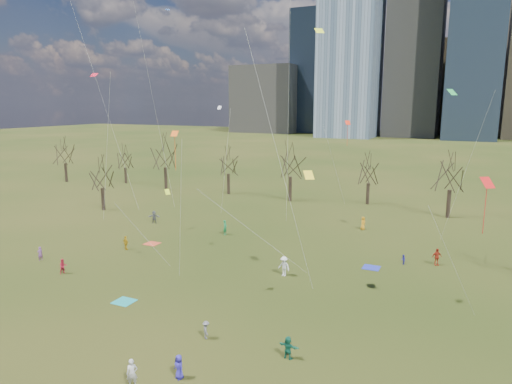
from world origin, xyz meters
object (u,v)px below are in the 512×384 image
at_px(blanket_teal, 124,302).
at_px(person_1, 132,373).
at_px(person_0, 179,367).
at_px(blanket_crimson, 152,244).
at_px(person_2, 63,266).
at_px(person_4, 126,243).
at_px(blanket_navy, 371,268).

height_order(blanket_teal, person_1, person_1).
bearing_deg(blanket_teal, person_0, -34.15).
relative_size(blanket_crimson, person_2, 1.09).
bearing_deg(person_1, person_2, 111.71).
height_order(person_0, person_1, person_1).
bearing_deg(person_0, person_2, 177.83).
xyz_separation_m(blanket_crimson, person_1, (15.83, -22.13, 0.83)).
distance_m(blanket_crimson, person_4, 3.27).
bearing_deg(person_1, blanket_crimson, 89.55).
xyz_separation_m(person_1, person_2, (-17.49, 11.04, -0.11)).
height_order(person_1, person_4, person_1).
relative_size(blanket_navy, person_1, 0.95).
bearing_deg(person_1, blanket_teal, 97.32).
relative_size(blanket_navy, person_4, 1.03).
height_order(blanket_crimson, person_1, person_1).
distance_m(blanket_teal, person_2, 9.68).
bearing_deg(person_0, blanket_crimson, 154.39).
xyz_separation_m(blanket_crimson, person_2, (-1.66, -11.09, 0.72)).
bearing_deg(person_4, person_2, 100.84).
relative_size(blanket_teal, person_4, 1.03).
bearing_deg(person_2, blanket_navy, -40.82).
bearing_deg(blanket_navy, person_1, -108.56).
height_order(blanket_teal, person_0, person_0).
bearing_deg(blanket_navy, blanket_teal, -135.32).
distance_m(person_2, person_4, 8.16).
distance_m(blanket_navy, person_0, 24.04).
bearing_deg(person_0, person_1, -113.11).
xyz_separation_m(blanket_crimson, person_4, (-1.22, -2.94, 0.76)).
bearing_deg(person_1, blanket_navy, 35.41).
distance_m(person_1, person_2, 20.68).
bearing_deg(blanket_crimson, blanket_teal, -60.35).
bearing_deg(blanket_navy, person_2, -151.71).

